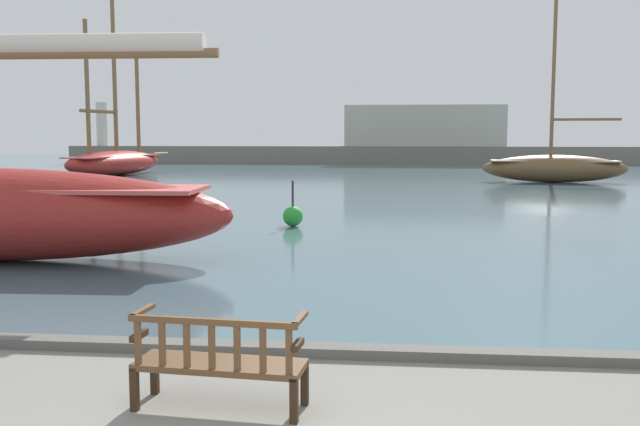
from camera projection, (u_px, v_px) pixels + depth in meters
The scene contains 7 objects.
harbor_water at pixel (372, 172), 48.10m from camera, with size 100.00×80.00×0.08m, color #476670.
quay_edge_kerb at pixel (283, 349), 8.38m from camera, with size 40.00×0.30×0.12m, color #5B5954.
park_bench at pixel (219, 361), 6.66m from camera, with size 1.64×0.67×0.92m.
sailboat_distant_harbor at pixel (115, 160), 43.65m from camera, with size 4.31×11.02×10.81m.
sailboat_nearest_starboard at pixel (554, 167), 37.40m from camera, with size 7.50×2.62×9.47m.
channel_buoy at pixel (293, 216), 19.45m from camera, with size 0.55×0.55×1.25m.
far_breakwater at pixel (387, 146), 60.74m from camera, with size 53.69×2.40×5.41m.
Camera 1 is at (1.24, -4.22, 2.57)m, focal length 40.00 mm.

